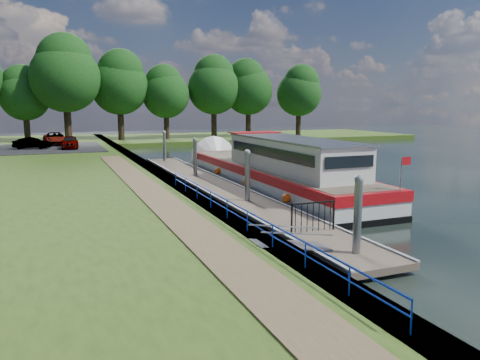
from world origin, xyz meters
name	(u,v)px	position (x,y,z in m)	size (l,w,h in m)	color
ground	(347,260)	(0.00, 0.00, 0.00)	(160.00, 160.00, 0.00)	black
bank_edge	(167,184)	(-2.55, 15.00, 0.39)	(1.10, 90.00, 0.78)	#473D2D
far_bank	(207,138)	(12.00, 52.00, 0.30)	(60.00, 18.00, 0.60)	#304D16
footpath	(162,201)	(-4.40, 8.00, 0.80)	(1.60, 40.00, 0.05)	brown
carpark	(29,149)	(-11.00, 38.00, 0.81)	(14.00, 12.00, 0.06)	black
blue_fence	(237,210)	(-2.75, 3.00, 1.31)	(0.04, 18.04, 0.72)	#0C2DBF
pontoon	(217,190)	(0.00, 13.00, 0.18)	(2.50, 30.00, 0.56)	brown
mooring_piles	(217,171)	(0.00, 13.00, 1.28)	(0.30, 27.30, 3.55)	gray
gangway	(291,244)	(-1.85, 0.50, 0.63)	(2.58, 1.00, 0.92)	#A5A8AD
gate_panel	(313,213)	(0.00, 2.20, 1.15)	(1.85, 0.05, 1.15)	black
barge	(269,170)	(3.60, 13.57, 1.09)	(4.36, 21.15, 4.78)	black
horizon_trees	(110,82)	(-1.61, 48.68, 7.95)	(54.38, 10.03, 12.87)	#332316
car_a	(70,142)	(-7.17, 36.34, 1.48)	(1.51, 3.76, 1.28)	#999999
car_b	(32,143)	(-10.63, 37.28, 1.39)	(1.18, 3.39, 1.12)	#999999
car_d	(55,139)	(-8.45, 41.51, 1.50)	(2.19, 4.76, 1.32)	#999999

